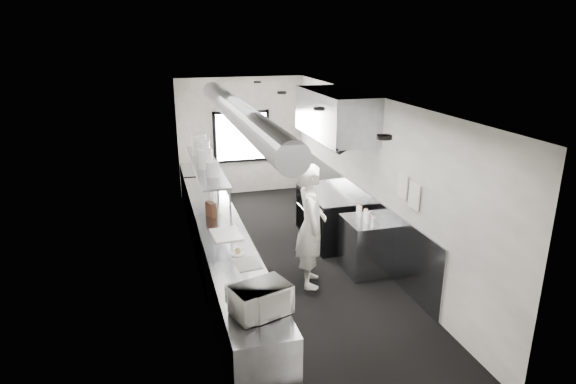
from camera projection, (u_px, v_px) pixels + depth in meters
floor at (286, 261)px, 8.53m from camera, size 3.00×8.00×0.01m
ceiling at (286, 98)px, 7.66m from camera, size 3.00×8.00×0.01m
wall_back at (241, 137)px, 11.76m from camera, size 3.00×0.02×2.80m
wall_front at (405, 309)px, 4.44m from camera, size 3.00×0.02×2.80m
wall_left at (194, 191)px, 7.71m from camera, size 0.02×8.00×2.80m
wall_right at (370, 177)px, 8.49m from camera, size 0.02×8.00×2.80m
wall_cladding at (359, 217)px, 9.02m from camera, size 0.03×5.50×1.10m
hvac_duct at (238, 112)px, 7.93m from camera, size 0.40×6.40×0.40m
service_window at (242, 137)px, 11.73m from camera, size 1.36×0.05×1.25m
exhaust_hood at (335, 114)px, 8.71m from camera, size 0.81×2.20×0.88m
prep_counter at (224, 257)px, 7.64m from camera, size 0.70×6.00×0.90m
pass_shelf at (206, 166)px, 8.66m from camera, size 0.45×3.00×0.68m
range at (329, 216)px, 9.30m from camera, size 0.88×1.60×0.94m
bottle_station at (365, 246)px, 8.05m from camera, size 0.65×0.80×0.90m
far_work_table at (199, 188)px, 11.02m from camera, size 0.70×1.20×0.90m
notice_sheet_a at (403, 186)px, 7.32m from camera, size 0.02×0.28×0.38m
notice_sheet_b at (414, 196)px, 7.01m from camera, size 0.02×0.28×0.38m
line_cook at (311, 226)px, 7.48m from camera, size 0.63×0.81×1.95m
microwave at (261, 300)px, 5.24m from camera, size 0.66×0.58×0.33m
deli_tub_a at (239, 291)px, 5.64m from camera, size 0.19×0.19×0.11m
deli_tub_b at (231, 289)px, 5.68m from camera, size 0.18×0.18×0.10m
newspaper at (247, 264)px, 6.41m from camera, size 0.35×0.42×0.01m
small_plate at (238, 254)px, 6.69m from camera, size 0.23×0.23×0.02m
pastry at (238, 251)px, 6.68m from camera, size 0.08×0.08×0.08m
cutting_board at (226, 234)px, 7.33m from camera, size 0.46×0.58×0.02m
knife_block at (211, 209)px, 8.04m from camera, size 0.18×0.24×0.24m
plate_stack_a at (213, 169)px, 7.87m from camera, size 0.26×0.26×0.25m
plate_stack_b at (205, 159)px, 8.34m from camera, size 0.31×0.31×0.33m
plate_stack_c at (203, 152)px, 8.77m from camera, size 0.33×0.33×0.36m
plate_stack_d at (199, 144)px, 9.23m from camera, size 0.27×0.27×0.41m
squeeze_bottle_a at (373, 222)px, 7.60m from camera, size 0.07×0.07×0.17m
squeeze_bottle_b at (367, 218)px, 7.74m from camera, size 0.08×0.08×0.19m
squeeze_bottle_c at (366, 215)px, 7.84m from camera, size 0.08×0.08×0.20m
squeeze_bottle_d at (360, 212)px, 8.01m from camera, size 0.08×0.08×0.19m
squeeze_bottle_e at (358, 209)px, 8.16m from camera, size 0.06×0.06×0.16m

